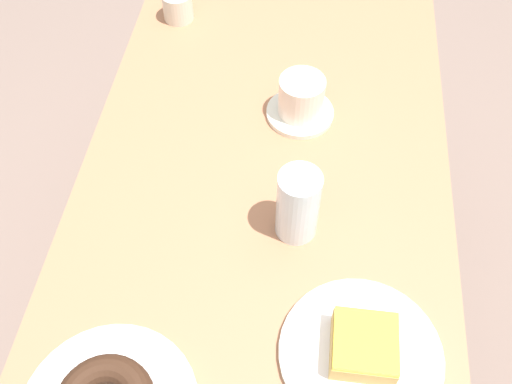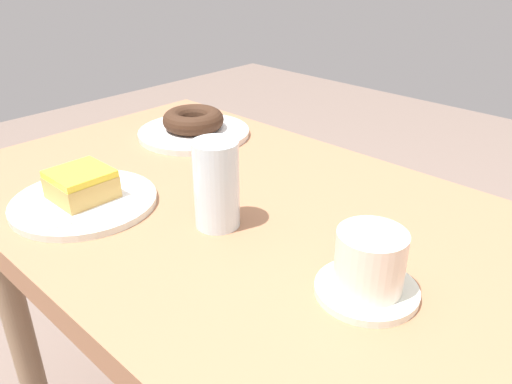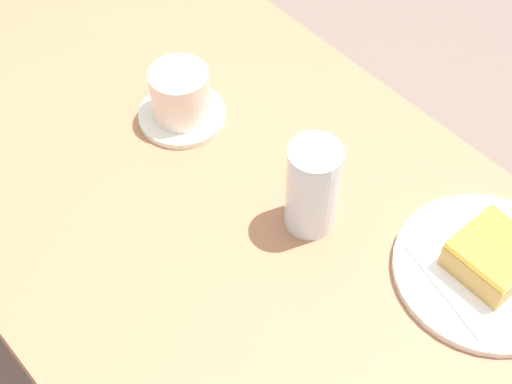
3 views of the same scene
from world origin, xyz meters
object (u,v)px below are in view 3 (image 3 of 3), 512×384
(plate_glazed_square, at_px, (487,270))
(coffee_cup, at_px, (181,98))
(water_glass, at_px, (313,187))
(donut_glazed_square, at_px, (493,256))

(plate_glazed_square, height_order, coffee_cup, coffee_cup)
(plate_glazed_square, bearing_deg, coffee_cup, -165.25)
(water_glass, bearing_deg, plate_glazed_square, 28.11)
(plate_glazed_square, distance_m, donut_glazed_square, 0.03)
(water_glass, height_order, coffee_cup, water_glass)
(donut_glazed_square, height_order, coffee_cup, coffee_cup)
(plate_glazed_square, xyz_separation_m, donut_glazed_square, (0.00, 0.00, 0.03))
(plate_glazed_square, height_order, water_glass, water_glass)
(coffee_cup, bearing_deg, donut_glazed_square, 14.75)
(donut_glazed_square, relative_size, coffee_cup, 0.70)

